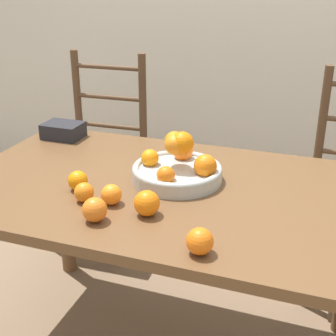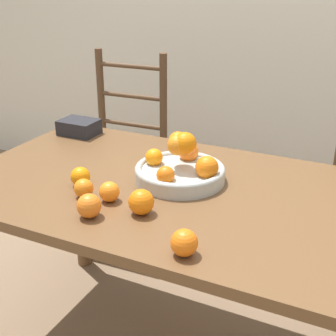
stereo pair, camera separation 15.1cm
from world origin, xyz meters
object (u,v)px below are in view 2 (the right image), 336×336
at_px(orange_loose_3, 141,202).
at_px(orange_loose_5, 184,243).
at_px(fruit_bowl, 181,167).
at_px(book_stack, 79,127).
at_px(chair_left, 121,157).
at_px(orange_loose_4, 89,206).
at_px(orange_loose_2, 80,177).
at_px(orange_loose_1, 84,188).
at_px(orange_loose_0, 109,192).

distance_m(orange_loose_3, orange_loose_5, 0.25).
bearing_deg(orange_loose_5, fruit_bowl, 115.56).
height_order(orange_loose_5, book_stack, orange_loose_5).
bearing_deg(fruit_bowl, chair_left, 134.75).
bearing_deg(book_stack, orange_loose_4, -52.06).
xyz_separation_m(fruit_bowl, orange_loose_2, (-0.29, -0.19, -0.02)).
distance_m(fruit_bowl, orange_loose_2, 0.34).
height_order(orange_loose_1, book_stack, book_stack).
bearing_deg(orange_loose_2, orange_loose_1, -48.12).
height_order(orange_loose_1, orange_loose_2, orange_loose_2).
bearing_deg(fruit_bowl, orange_loose_0, -119.70).
height_order(orange_loose_1, chair_left, chair_left).
bearing_deg(orange_loose_2, fruit_bowl, 32.89).
height_order(fruit_bowl, orange_loose_0, fruit_bowl).
bearing_deg(chair_left, orange_loose_0, -62.67).
bearing_deg(orange_loose_2, orange_loose_3, -16.60).
height_order(orange_loose_0, orange_loose_1, orange_loose_0).
bearing_deg(orange_loose_1, orange_loose_3, -4.21).
distance_m(fruit_bowl, orange_loose_1, 0.34).
bearing_deg(orange_loose_2, orange_loose_5, -25.22).
xyz_separation_m(orange_loose_3, orange_loose_5, (0.20, -0.14, -0.00)).
height_order(orange_loose_3, orange_loose_4, orange_loose_3).
relative_size(orange_loose_3, book_stack, 0.48).
bearing_deg(orange_loose_3, orange_loose_4, -146.74).
bearing_deg(orange_loose_3, orange_loose_2, 163.40).
bearing_deg(chair_left, fruit_bowl, -47.54).
bearing_deg(book_stack, fruit_bowl, -22.62).
xyz_separation_m(orange_loose_4, chair_left, (-0.51, 1.00, -0.30)).
bearing_deg(orange_loose_1, chair_left, 114.78).
distance_m(orange_loose_4, book_stack, 0.77).
relative_size(fruit_bowl, orange_loose_5, 4.33).
bearing_deg(orange_loose_2, orange_loose_4, -48.00).
height_order(orange_loose_1, orange_loose_4, orange_loose_4).
distance_m(orange_loose_2, book_stack, 0.54).
bearing_deg(book_stack, orange_loose_3, -40.96).
distance_m(orange_loose_5, book_stack, 1.05).
relative_size(orange_loose_0, orange_loose_5, 0.90).
xyz_separation_m(orange_loose_2, orange_loose_4, (0.15, -0.17, 0.00)).
height_order(orange_loose_3, chair_left, chair_left).
relative_size(fruit_bowl, chair_left, 0.31).
height_order(fruit_bowl, orange_loose_4, fruit_bowl).
bearing_deg(orange_loose_0, chair_left, 119.62).
xyz_separation_m(orange_loose_2, book_stack, (-0.32, 0.44, -0.00)).
distance_m(orange_loose_1, book_stack, 0.63).
xyz_separation_m(orange_loose_0, orange_loose_4, (0.00, -0.11, 0.00)).
bearing_deg(orange_loose_5, orange_loose_2, 154.78).
xyz_separation_m(fruit_bowl, book_stack, (-0.61, 0.25, -0.02)).
relative_size(fruit_bowl, orange_loose_4, 4.25).
bearing_deg(fruit_bowl, orange_loose_4, -111.00).
distance_m(fruit_bowl, book_stack, 0.66).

